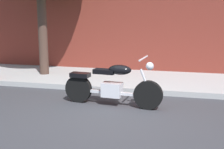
# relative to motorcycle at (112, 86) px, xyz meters

# --- Properties ---
(ground_plane) EXTENTS (60.00, 60.00, 0.00)m
(ground_plane) POSITION_rel_motorcycle_xyz_m (0.18, -0.67, -0.45)
(ground_plane) COLOR #38383D
(sidewalk) EXTENTS (22.33, 2.59, 0.14)m
(sidewalk) POSITION_rel_motorcycle_xyz_m (0.18, 2.36, -0.38)
(sidewalk) COLOR #A9A9A9
(sidewalk) RESTS_ON ground
(motorcycle) EXTENTS (2.28, 0.70, 1.13)m
(motorcycle) POSITION_rel_motorcycle_xyz_m (0.00, 0.00, 0.00)
(motorcycle) COLOR black
(motorcycle) RESTS_ON ground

